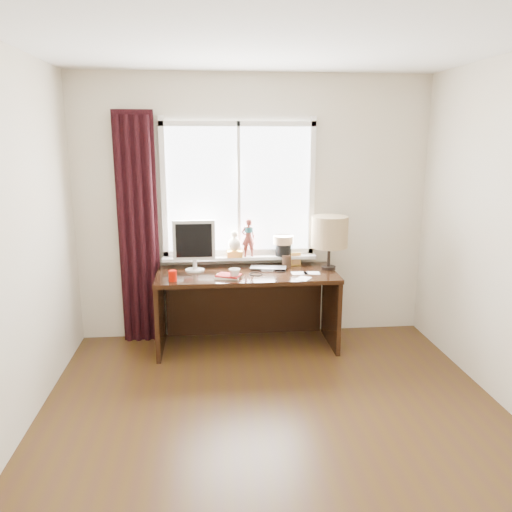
{
  "coord_description": "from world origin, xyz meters",
  "views": [
    {
      "loc": [
        -0.45,
        -2.92,
        2.0
      ],
      "look_at": [
        -0.05,
        1.25,
        1.0
      ],
      "focal_mm": 35.0,
      "sensor_mm": 36.0,
      "label": 1
    }
  ],
  "objects": [
    {
      "name": "mug",
      "position": [
        -0.23,
        1.42,
        0.8
      ],
      "size": [
        0.13,
        0.12,
        0.1
      ],
      "primitive_type": "imported",
      "rotation": [
        0.0,
        0.0,
        0.33
      ],
      "color": "white",
      "rests_on": "desk"
    },
    {
      "name": "icon_frame",
      "position": [
        0.41,
        1.85,
        0.81
      ],
      "size": [
        0.1,
        0.03,
        0.13
      ],
      "color": "gold",
      "rests_on": "desk"
    },
    {
      "name": "floor",
      "position": [
        0.0,
        0.0,
        0.0
      ],
      "size": [
        3.5,
        4.0,
        0.0
      ],
      "primitive_type": "cube",
      "color": "#402A10",
      "rests_on": "ground"
    },
    {
      "name": "red_cup",
      "position": [
        -0.78,
        1.41,
        0.8
      ],
      "size": [
        0.07,
        0.07,
        0.1
      ],
      "primitive_type": "cylinder",
      "color": "#A50C00",
      "rests_on": "desk"
    },
    {
      "name": "window",
      "position": [
        -0.15,
        1.95,
        1.3
      ],
      "size": [
        1.52,
        0.22,
        1.4
      ],
      "color": "white",
      "rests_on": "ground"
    },
    {
      "name": "monitor",
      "position": [
        -0.59,
        1.74,
        1.03
      ],
      "size": [
        0.4,
        0.18,
        0.49
      ],
      "color": "beige",
      "rests_on": "desk"
    },
    {
      "name": "laptop",
      "position": [
        0.12,
        1.72,
        0.76
      ],
      "size": [
        0.38,
        0.28,
        0.03
      ],
      "primitive_type": "imported",
      "rotation": [
        0.0,
        0.0,
        -0.18
      ],
      "color": "silver",
      "rests_on": "desk"
    },
    {
      "name": "ceiling",
      "position": [
        0.0,
        0.0,
        2.6
      ],
      "size": [
        3.5,
        4.0,
        0.0
      ],
      "primitive_type": "cube",
      "color": "white",
      "rests_on": "wall_back"
    },
    {
      "name": "desk_cables",
      "position": [
        0.12,
        1.64,
        0.75
      ],
      "size": [
        0.4,
        0.37,
        0.01
      ],
      "color": "black",
      "rests_on": "desk"
    },
    {
      "name": "loose_papers",
      "position": [
        0.43,
        1.49,
        0.75
      ],
      "size": [
        0.28,
        0.34,
        0.0
      ],
      "color": "white",
      "rests_on": "desk"
    },
    {
      "name": "brush_holder",
      "position": [
        0.31,
        1.79,
        0.81
      ],
      "size": [
        0.09,
        0.09,
        0.25
      ],
      "color": "black",
      "rests_on": "desk"
    },
    {
      "name": "notebook_stack",
      "position": [
        -0.29,
        1.46,
        0.77
      ],
      "size": [
        0.26,
        0.22,
        0.03
      ],
      "color": "beige",
      "rests_on": "desk"
    },
    {
      "name": "desk",
      "position": [
        -0.1,
        1.73,
        0.51
      ],
      "size": [
        1.7,
        0.7,
        0.75
      ],
      "color": "#341C0F",
      "rests_on": "floor"
    },
    {
      "name": "wall_front",
      "position": [
        0.0,
        -2.0,
        1.3
      ],
      "size": [
        3.5,
        0.0,
        2.6
      ],
      "primitive_type": "cube",
      "rotation": [
        1.57,
        0.0,
        0.0
      ],
      "color": "beige",
      "rests_on": "ground"
    },
    {
      "name": "wall_back",
      "position": [
        0.0,
        2.0,
        1.3
      ],
      "size": [
        3.5,
        0.0,
        2.6
      ],
      "primitive_type": "cube",
      "rotation": [
        1.57,
        0.0,
        0.0
      ],
      "color": "beige",
      "rests_on": "ground"
    },
    {
      "name": "table_lamp",
      "position": [
        0.7,
        1.68,
        1.11
      ],
      "size": [
        0.35,
        0.35,
        0.52
      ],
      "color": "black",
      "rests_on": "desk"
    },
    {
      "name": "curtain",
      "position": [
        -1.13,
        1.91,
        1.12
      ],
      "size": [
        0.38,
        0.09,
        2.25
      ],
      "color": "black",
      "rests_on": "floor"
    }
  ]
}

